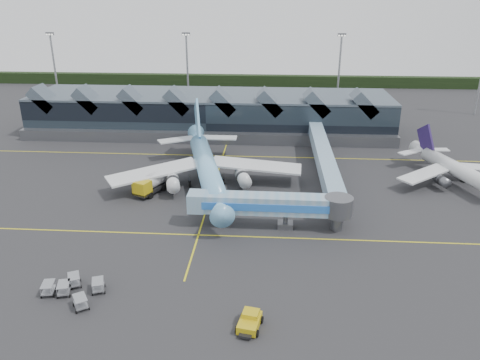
# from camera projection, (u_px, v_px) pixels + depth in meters

# --- Properties ---
(ground) EXTENTS (260.00, 260.00, 0.00)m
(ground) POSITION_uv_depth(u_px,v_px,m) (206.00, 211.00, 77.01)
(ground) COLOR #2B2B2D
(ground) RESTS_ON ground
(taxi_stripes) EXTENTS (120.00, 60.00, 0.01)m
(taxi_stripes) POSITION_uv_depth(u_px,v_px,m) (213.00, 188.00, 86.25)
(taxi_stripes) COLOR yellow
(taxi_stripes) RESTS_ON ground
(tree_line_far) EXTENTS (260.00, 4.00, 4.00)m
(tree_line_far) POSITION_uv_depth(u_px,v_px,m) (245.00, 80.00, 177.91)
(tree_line_far) COLOR black
(tree_line_far) RESTS_ON ground
(terminal) EXTENTS (90.00, 22.25, 12.52)m
(terminal) POSITION_uv_depth(u_px,v_px,m) (211.00, 112.00, 119.25)
(terminal) COLOR black
(terminal) RESTS_ON ground
(light_masts) EXTENTS (132.40, 42.56, 22.45)m
(light_masts) POSITION_uv_depth(u_px,v_px,m) (311.00, 73.00, 129.02)
(light_masts) COLOR gray
(light_masts) RESTS_ON ground
(main_airliner) EXTENTS (35.51, 41.57, 13.51)m
(main_airliner) POSITION_uv_depth(u_px,v_px,m) (206.00, 165.00, 86.03)
(main_airliner) COLOR #71B3E4
(main_airliner) RESTS_ON ground
(regional_jet) EXTENTS (23.32, 26.12, 9.17)m
(regional_jet) POSITION_uv_depth(u_px,v_px,m) (455.00, 168.00, 87.39)
(regional_jet) COLOR silver
(regional_jet) RESTS_ON ground
(jet_bridge) EXTENTS (24.85, 4.28, 5.45)m
(jet_bridge) POSITION_uv_depth(u_px,v_px,m) (279.00, 205.00, 70.50)
(jet_bridge) COLOR #75A3C3
(jet_bridge) RESTS_ON ground
(fuel_truck) EXTENTS (6.46, 10.36, 3.57)m
(fuel_truck) POSITION_uv_depth(u_px,v_px,m) (157.00, 180.00, 84.57)
(fuel_truck) COLOR black
(fuel_truck) RESTS_ON ground
(pushback_tug) EXTENTS (3.01, 4.16, 1.71)m
(pushback_tug) POSITION_uv_depth(u_px,v_px,m) (250.00, 321.00, 50.28)
(pushback_tug) COLOR gold
(pushback_tug) RESTS_ON ground
(baggage_carts) EXTENTS (7.56, 6.69, 1.47)m
(baggage_carts) POSITION_uv_depth(u_px,v_px,m) (73.00, 288.00, 55.75)
(baggage_carts) COLOR #989AA0
(baggage_carts) RESTS_ON ground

